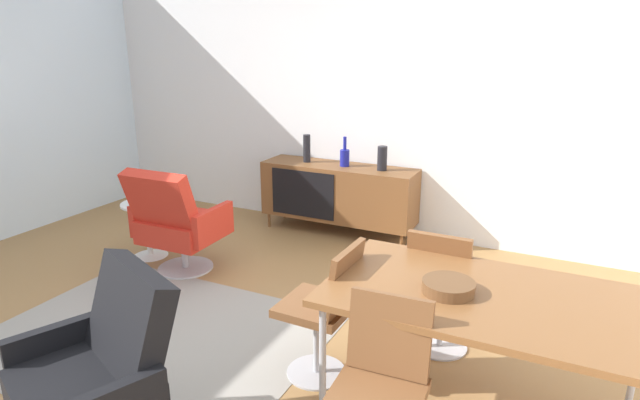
% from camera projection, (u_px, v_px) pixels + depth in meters
% --- Properties ---
extents(ground_plane, '(8.32, 8.32, 0.00)m').
position_uv_depth(ground_plane, '(221.00, 346.00, 3.49)').
color(ground_plane, '#9E7242').
extents(wall_back, '(6.80, 0.12, 2.80)m').
position_uv_depth(wall_back, '(368.00, 95.00, 5.31)').
color(wall_back, white).
rests_on(wall_back, ground_plane).
extents(sideboard, '(1.60, 0.45, 0.72)m').
position_uv_depth(sideboard, '(338.00, 192.00, 5.41)').
color(sideboard, brown).
rests_on(sideboard, ground_plane).
extents(vase_cobalt, '(0.09, 0.09, 0.24)m').
position_uv_depth(vase_cobalt, '(382.00, 158.00, 5.10)').
color(vase_cobalt, black).
rests_on(vase_cobalt, sideboard).
extents(vase_sculptural_dark, '(0.08, 0.08, 0.29)m').
position_uv_depth(vase_sculptural_dark, '(307.00, 148.00, 5.44)').
color(vase_sculptural_dark, black).
rests_on(vase_sculptural_dark, sideboard).
extents(vase_ceramic_small, '(0.10, 0.10, 0.30)m').
position_uv_depth(vase_ceramic_small, '(345.00, 157.00, 5.27)').
color(vase_ceramic_small, navy).
rests_on(vase_ceramic_small, sideboard).
extents(dining_table, '(1.60, 0.90, 0.74)m').
position_uv_depth(dining_table, '(488.00, 303.00, 2.60)').
color(dining_table, brown).
rests_on(dining_table, ground_plane).
extents(wooden_bowl_on_table, '(0.26, 0.26, 0.06)m').
position_uv_depth(wooden_bowl_on_table, '(448.00, 287.00, 2.61)').
color(wooden_bowl_on_table, brown).
rests_on(wooden_bowl_on_table, dining_table).
extents(dining_chair_front_left, '(0.42, 0.44, 0.86)m').
position_uv_depth(dining_chair_front_left, '(380.00, 386.00, 2.34)').
color(dining_chair_front_left, brown).
rests_on(dining_chair_front_left, ground_plane).
extents(dining_chair_back_left, '(0.40, 0.43, 0.86)m').
position_uv_depth(dining_chair_back_left, '(442.00, 285.00, 3.30)').
color(dining_chair_back_left, brown).
rests_on(dining_chair_back_left, ground_plane).
extents(dining_chair_near_window, '(0.43, 0.41, 0.86)m').
position_uv_depth(dining_chair_near_window, '(326.00, 306.00, 3.04)').
color(dining_chair_near_window, brown).
rests_on(dining_chair_near_window, ground_plane).
extents(lounge_chair_red, '(0.73, 0.67, 0.95)m').
position_uv_depth(lounge_chair_red, '(177.00, 221.00, 4.47)').
color(lounge_chair_red, red).
rests_on(lounge_chair_red, ground_plane).
extents(armchair_black_shell, '(0.86, 0.84, 0.95)m').
position_uv_depth(armchair_black_shell, '(98.00, 374.00, 2.43)').
color(armchair_black_shell, black).
rests_on(armchair_black_shell, ground_plane).
extents(side_table_round, '(0.44, 0.44, 0.52)m').
position_uv_depth(side_table_round, '(147.00, 223.00, 4.85)').
color(side_table_round, white).
rests_on(side_table_round, ground_plane).
extents(fruit_bowl, '(0.20, 0.20, 0.11)m').
position_uv_depth(fruit_bowl, '(145.00, 198.00, 4.78)').
color(fruit_bowl, '#262628').
rests_on(fruit_bowl, side_table_round).
extents(area_rug, '(2.20, 1.70, 0.01)m').
position_uv_depth(area_rug, '(154.00, 336.00, 3.59)').
color(area_rug, gray).
rests_on(area_rug, ground_plane).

